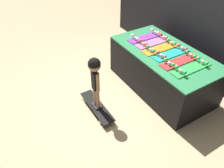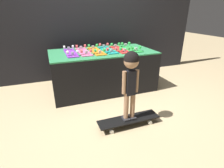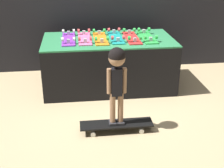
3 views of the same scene
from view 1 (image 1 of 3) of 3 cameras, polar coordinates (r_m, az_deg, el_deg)
ground_plane at (r=3.57m, az=4.78°, el=-3.80°), size 16.00×16.00×0.00m
back_wall at (r=3.84m, az=23.79°, el=17.06°), size 4.77×0.10×2.35m
display_rack at (r=3.68m, az=12.91°, el=3.58°), size 1.75×0.92×0.69m
skateboard_purple_on_rack at (r=3.84m, az=8.67°, el=12.10°), size 0.18×0.64×0.09m
skateboard_pink_on_rack at (r=3.70m, az=10.73°, el=10.77°), size 0.18×0.64×0.09m
skateboard_orange_on_rack at (r=3.55m, az=12.63°, el=9.22°), size 0.18×0.64×0.09m
skateboard_teal_on_rack at (r=3.44m, az=15.27°, el=7.73°), size 0.18×0.64×0.09m
skateboard_red_on_rack at (r=3.30m, az=17.25°, el=5.84°), size 0.18×0.64×0.09m
skateboard_green_on_rack at (r=3.19m, az=19.96°, el=4.01°), size 0.18×0.64×0.09m
skateboard_on_floor at (r=3.32m, az=-3.97°, el=-5.94°), size 0.78×0.19×0.09m
child at (r=2.93m, az=-4.49°, el=2.49°), size 0.20×0.17×0.84m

